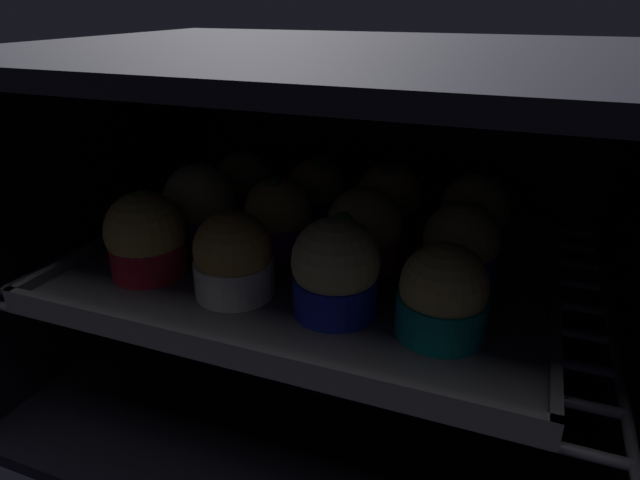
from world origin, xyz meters
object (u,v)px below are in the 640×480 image
(muffin_row0_col3, at_px, (443,295))
(muffin_row1_col2, at_px, (364,232))
(muffin_row0_col0, at_px, (146,238))
(muffin_row0_col2, at_px, (336,270))
(muffin_row1_col3, at_px, (460,248))
(muffin_row2_col1, at_px, (316,194))
(muffin_row1_col1, at_px, (279,218))
(muffin_row2_col0, at_px, (244,185))
(muffin_row0_col1, at_px, (233,259))
(muffin_row2_col2, at_px, (388,202))
(muffin_row1_col0, at_px, (200,206))
(muffin_row2_col3, at_px, (474,214))
(baking_tray, at_px, (320,263))

(muffin_row0_col3, distance_m, muffin_row1_col2, 0.13)
(muffin_row0_col0, distance_m, muffin_row0_col2, 0.19)
(muffin_row1_col3, bearing_deg, muffin_row2_col1, 151.79)
(muffin_row1_col1, relative_size, muffin_row1_col2, 1.02)
(muffin_row0_col3, height_order, muffin_row1_col1, muffin_row1_col1)
(muffin_row2_col0, distance_m, muffin_row2_col1, 0.09)
(muffin_row1_col1, bearing_deg, muffin_row0_col1, -88.47)
(muffin_row0_col0, bearing_deg, muffin_row0_col3, -0.72)
(muffin_row0_col3, bearing_deg, muffin_row0_col0, 179.28)
(muffin_row2_col1, bearing_deg, muffin_row0_col1, -90.40)
(muffin_row1_col2, relative_size, muffin_row2_col2, 0.96)
(muffin_row1_col0, relative_size, muffin_row1_col1, 1.03)
(muffin_row1_col1, height_order, muffin_row2_col3, muffin_row1_col1)
(muffin_row1_col0, height_order, muffin_row1_col2, muffin_row1_col0)
(muffin_row2_col0, distance_m, muffin_row2_col2, 0.18)
(muffin_row1_col1, xyz_separation_m, muffin_row2_col2, (0.09, 0.09, 0.00))
(muffin_row0_col2, distance_m, muffin_row2_col1, 0.21)
(muffin_row0_col2, bearing_deg, muffin_row2_col0, 134.89)
(muffin_row0_col0, distance_m, muffin_row1_col1, 0.13)
(muffin_row2_col0, height_order, muffin_row2_col3, muffin_row2_col3)
(muffin_row0_col1, distance_m, muffin_row1_col1, 0.10)
(muffin_row1_col1, relative_size, muffin_row1_col3, 1.06)
(muffin_row0_col2, xyz_separation_m, muffin_row2_col1, (-0.09, 0.19, -0.01))
(muffin_row1_col0, bearing_deg, muffin_row0_col3, -18.83)
(muffin_row1_col0, height_order, muffin_row1_col1, muffin_row1_col0)
(muffin_row0_col1, xyz_separation_m, muffin_row2_col0, (-0.09, 0.19, -0.00))
(muffin_row0_col1, xyz_separation_m, muffin_row1_col0, (-0.10, 0.10, 0.00))
(muffin_row1_col2, bearing_deg, muffin_row1_col1, 179.11)
(muffin_row1_col1, bearing_deg, muffin_row2_col1, 87.58)
(muffin_row1_col1, xyz_separation_m, muffin_row2_col3, (0.18, 0.09, -0.00))
(muffin_row0_col1, height_order, muffin_row0_col3, muffin_row0_col1)
(muffin_row0_col1, height_order, muffin_row2_col0, muffin_row0_col1)
(baking_tray, xyz_separation_m, muffin_row2_col1, (-0.04, 0.10, 0.04))
(muffin_row0_col1, relative_size, muffin_row1_col2, 0.97)
(muffin_row0_col1, bearing_deg, muffin_row1_col3, 27.44)
(muffin_row2_col0, bearing_deg, muffin_row1_col2, -27.40)
(muffin_row1_col2, distance_m, muffin_row2_col0, 0.21)
(baking_tray, xyz_separation_m, muffin_row1_col3, (0.14, -0.00, 0.04))
(muffin_row0_col1, distance_m, muffin_row1_col2, 0.13)
(muffin_row0_col3, bearing_deg, baking_tray, 145.80)
(muffin_row2_col3, bearing_deg, muffin_row1_col0, -162.36)
(muffin_row1_col0, bearing_deg, muffin_row0_col2, -26.23)
(muffin_row0_col0, distance_m, muffin_row0_col3, 0.28)
(muffin_row0_col2, distance_m, muffin_row1_col0, 0.21)
(muffin_row1_col2, bearing_deg, muffin_row2_col2, 90.02)
(muffin_row0_col2, bearing_deg, muffin_row0_col0, 179.32)
(muffin_row2_col1, height_order, muffin_row2_col3, muffin_row2_col1)
(baking_tray, distance_m, muffin_row2_col2, 0.11)
(muffin_row0_col0, xyz_separation_m, muffin_row0_col1, (0.10, -0.01, -0.00))
(muffin_row1_col1, bearing_deg, muffin_row1_col2, -0.89)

